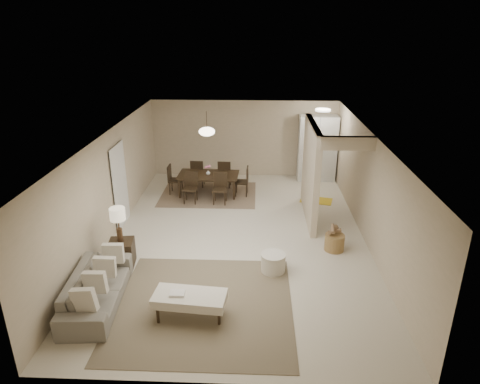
{
  "coord_description": "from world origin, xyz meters",
  "views": [
    {
      "loc": [
        0.42,
        -9.15,
        4.82
      ],
      "look_at": [
        0.03,
        0.28,
        1.05
      ],
      "focal_mm": 32.0,
      "sensor_mm": 36.0,
      "label": 1
    }
  ],
  "objects_px": {
    "sofa": "(97,289)",
    "dining_table": "(208,185)",
    "round_pouf": "(273,263)",
    "ottoman_bench": "(190,299)",
    "side_table": "(122,253)",
    "wicker_basket": "(334,242)",
    "pantry_cabinet": "(317,148)"
  },
  "relations": [
    {
      "from": "dining_table",
      "to": "wicker_basket",
      "type": "bearing_deg",
      "value": -43.16
    },
    {
      "from": "sofa",
      "to": "wicker_basket",
      "type": "height_order",
      "value": "sofa"
    },
    {
      "from": "pantry_cabinet",
      "to": "round_pouf",
      "type": "xyz_separation_m",
      "value": [
        -1.56,
        -5.65,
        -0.85
      ]
    },
    {
      "from": "sofa",
      "to": "wicker_basket",
      "type": "xyz_separation_m",
      "value": [
        4.65,
        2.17,
        -0.13
      ]
    },
    {
      "from": "round_pouf",
      "to": "wicker_basket",
      "type": "distance_m",
      "value": 1.7
    },
    {
      "from": "sofa",
      "to": "wicker_basket",
      "type": "distance_m",
      "value": 5.13
    },
    {
      "from": "ottoman_bench",
      "to": "side_table",
      "type": "relative_size",
      "value": 2.38
    },
    {
      "from": "ottoman_bench",
      "to": "dining_table",
      "type": "distance_m",
      "value": 5.71
    },
    {
      "from": "pantry_cabinet",
      "to": "wicker_basket",
      "type": "height_order",
      "value": "pantry_cabinet"
    },
    {
      "from": "round_pouf",
      "to": "sofa",
      "type": "bearing_deg",
      "value": -159.47
    },
    {
      "from": "sofa",
      "to": "dining_table",
      "type": "height_order",
      "value": "sofa"
    },
    {
      "from": "round_pouf",
      "to": "ottoman_bench",
      "type": "bearing_deg",
      "value": -134.63
    },
    {
      "from": "wicker_basket",
      "to": "dining_table",
      "type": "xyz_separation_m",
      "value": [
        -3.21,
        3.23,
        0.12
      ]
    },
    {
      "from": "sofa",
      "to": "round_pouf",
      "type": "distance_m",
      "value": 3.46
    },
    {
      "from": "ottoman_bench",
      "to": "wicker_basket",
      "type": "bearing_deg",
      "value": 45.92
    },
    {
      "from": "ottoman_bench",
      "to": "pantry_cabinet",
      "type": "bearing_deg",
      "value": 72.45
    },
    {
      "from": "pantry_cabinet",
      "to": "side_table",
      "type": "bearing_deg",
      "value": -130.81
    },
    {
      "from": "pantry_cabinet",
      "to": "sofa",
      "type": "relative_size",
      "value": 0.97
    },
    {
      "from": "wicker_basket",
      "to": "sofa",
      "type": "bearing_deg",
      "value": -154.99
    },
    {
      "from": "ottoman_bench",
      "to": "dining_table",
      "type": "bearing_deg",
      "value": 98.58
    },
    {
      "from": "pantry_cabinet",
      "to": "dining_table",
      "type": "relative_size",
      "value": 1.19
    },
    {
      "from": "sofa",
      "to": "dining_table",
      "type": "xyz_separation_m",
      "value": [
        1.44,
        5.4,
        -0.0
      ]
    },
    {
      "from": "pantry_cabinet",
      "to": "wicker_basket",
      "type": "xyz_separation_m",
      "value": [
        -0.15,
        -4.7,
        -0.86
      ]
    },
    {
      "from": "pantry_cabinet",
      "to": "sofa",
      "type": "xyz_separation_m",
      "value": [
        -4.8,
        -6.86,
        -0.73
      ]
    },
    {
      "from": "side_table",
      "to": "round_pouf",
      "type": "bearing_deg",
      "value": -2.67
    },
    {
      "from": "side_table",
      "to": "dining_table",
      "type": "relative_size",
      "value": 0.31
    },
    {
      "from": "ottoman_bench",
      "to": "dining_table",
      "type": "relative_size",
      "value": 0.74
    },
    {
      "from": "sofa",
      "to": "dining_table",
      "type": "distance_m",
      "value": 5.59
    },
    {
      "from": "ottoman_bench",
      "to": "round_pouf",
      "type": "xyz_separation_m",
      "value": [
        1.49,
        1.51,
        -0.16
      ]
    },
    {
      "from": "sofa",
      "to": "side_table",
      "type": "bearing_deg",
      "value": -6.17
    },
    {
      "from": "round_pouf",
      "to": "pantry_cabinet",
      "type": "bearing_deg",
      "value": 74.57
    },
    {
      "from": "sofa",
      "to": "round_pouf",
      "type": "bearing_deg",
      "value": -73.54
    }
  ]
}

